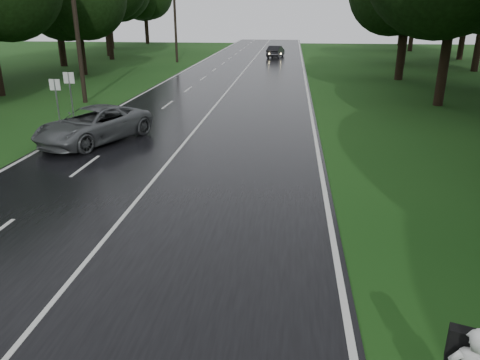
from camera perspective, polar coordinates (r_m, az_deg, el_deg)
The scene contains 15 objects.
ground at distance 10.41m, azimuth -21.53°, elevation -13.20°, with size 160.00×160.00×0.00m, color #1B4414.
road at distance 28.47m, azimuth -3.12°, elevation 9.20°, with size 12.00×140.00×0.04m, color black.
lane_center at distance 28.46m, azimuth -3.12°, elevation 9.25°, with size 0.12×140.00×0.01m, color silver.
grey_car at distance 21.28m, azimuth -17.82°, elevation 6.60°, with size 2.53×5.48×1.52m, color #54585A.
far_car at distance 59.79m, azimuth 4.48°, elevation 15.73°, with size 1.51×4.32×1.42m, color black.
utility_pole_mid at distance 31.33m, azimuth -18.74°, elevation 9.16°, with size 1.80×0.28×10.07m, color black, non-canonical shape.
utility_pole_far at distance 54.58m, azimuth -7.86°, elevation 14.37°, with size 1.80×0.28×10.73m, color black, non-canonical shape.
road_sign_a at distance 25.51m, azimuth -21.53°, elevation 6.46°, with size 0.56×0.10×2.32m, color white, non-canonical shape.
road_sign_b at distance 26.86m, azimuth -20.04°, elevation 7.29°, with size 0.59×0.10×2.47m, color white, non-canonical shape.
tree_left_d at distance 36.22m, azimuth -27.68°, elevation 9.32°, with size 8.49×8.49×13.26m, color black, non-canonical shape.
tree_left_e at distance 45.53m, azimuth -18.85°, elevation 12.35°, with size 7.53×7.53×11.77m, color black, non-canonical shape.
tree_left_f at distance 59.40m, azimuth -15.69°, elevation 14.30°, with size 10.36×10.36×16.19m, color black, non-canonical shape.
tree_right_d at distance 31.30m, azimuth 23.45°, elevation 8.55°, with size 9.49×9.49×14.83m, color black, non-canonical shape.
tree_right_e at distance 42.21m, azimuth 19.15°, elevation 11.76°, with size 8.39×8.39×13.11m, color black, non-canonical shape.
tree_right_f at distance 55.03m, azimuth 19.51°, elevation 13.48°, with size 9.63×9.63×15.04m, color black, non-canonical shape.
Camera 1 is at (4.57, -7.56, 5.51)m, focal length 34.15 mm.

